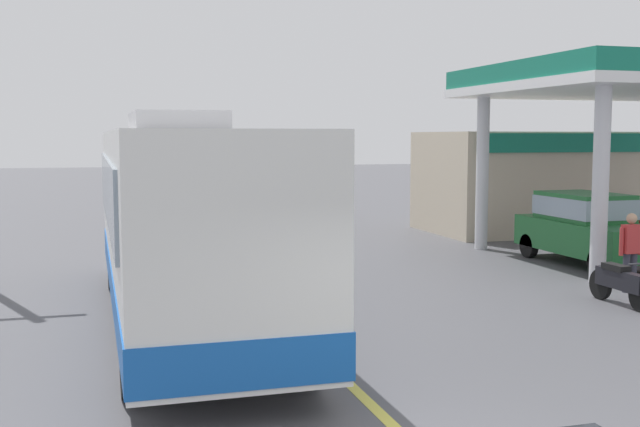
% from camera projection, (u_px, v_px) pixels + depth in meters
% --- Properties ---
extents(ground, '(120.00, 120.00, 0.00)m').
position_uv_depth(ground, '(192.00, 234.00, 25.86)').
color(ground, '#4C4C51').
extents(lane_divider_stripe, '(0.16, 50.00, 0.01)m').
position_uv_depth(lane_divider_stripe, '(215.00, 256.00, 21.09)').
color(lane_divider_stripe, '#D8CC4C').
rests_on(lane_divider_stripe, ground).
extents(coach_bus_main, '(2.60, 11.04, 3.69)m').
position_uv_depth(coach_bus_main, '(184.00, 224.00, 13.51)').
color(coach_bus_main, white).
rests_on(coach_bus_main, ground).
extents(gas_station_roadside, '(9.10, 11.95, 5.10)m').
position_uv_depth(gas_station_roadside, '(564.00, 156.00, 24.65)').
color(gas_station_roadside, '#147259').
rests_on(gas_station_roadside, ground).
extents(car_at_pump, '(1.70, 4.20, 1.82)m').
position_uv_depth(car_at_pump, '(586.00, 225.00, 19.59)').
color(car_at_pump, '#1E602D').
rests_on(car_at_pump, ground).
extents(minibus_opposing_lane, '(2.04, 6.13, 2.44)m').
position_uv_depth(minibus_opposing_lane, '(244.00, 181.00, 30.73)').
color(minibus_opposing_lane, '#BFB799').
rests_on(minibus_opposing_lane, ground).
extents(motorcycle_parked_forecourt, '(0.55, 1.80, 0.92)m').
position_uv_depth(motorcycle_parked_forecourt, '(620.00, 283.00, 14.88)').
color(motorcycle_parked_forecourt, black).
rests_on(motorcycle_parked_forecourt, ground).
extents(pedestrian_near_pump, '(0.55, 0.22, 1.66)m').
position_uv_depth(pedestrian_near_pump, '(631.00, 248.00, 16.11)').
color(pedestrian_near_pump, '#33333F').
rests_on(pedestrian_near_pump, ground).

